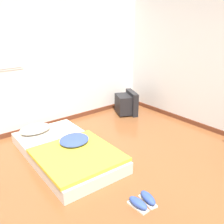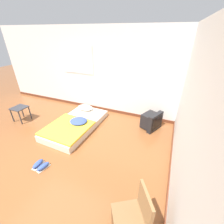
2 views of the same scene
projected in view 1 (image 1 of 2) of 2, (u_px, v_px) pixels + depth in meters
ground_plane at (133, 210)px, 2.78m from camera, size 20.00×20.00×0.00m
wall_back at (24, 62)px, 4.32m from camera, size 7.55×0.08×2.60m
mattress_bed at (66, 150)px, 3.80m from camera, size 1.12×1.96×0.32m
crt_tv at (127, 103)px, 5.48m from camera, size 0.57×0.62×0.50m
sneaker_pair at (143, 201)px, 2.85m from camera, size 0.29×0.28×0.10m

